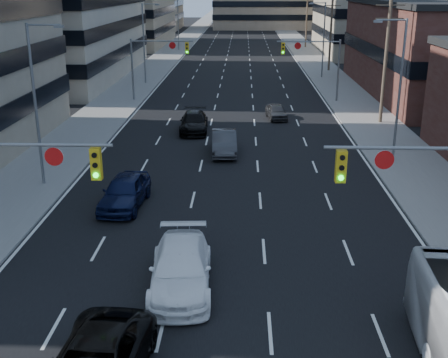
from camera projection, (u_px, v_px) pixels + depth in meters
name	position (u px, v px, depth m)	size (l,w,h in m)	color
road_surface	(240.00, 33.00, 135.68)	(18.00, 300.00, 0.02)	black
sidewalk_left	(193.00, 32.00, 136.02)	(5.00, 300.00, 0.15)	slate
sidewalk_right	(288.00, 33.00, 135.29)	(5.00, 300.00, 0.15)	slate
office_left_far	(112.00, 1.00, 105.50)	(20.00, 30.00, 16.00)	gray
office_right_far	(390.00, 10.00, 92.92)	(22.00, 28.00, 14.00)	gray
bg_block_right	(376.00, 7.00, 132.69)	(22.00, 22.00, 12.00)	gray
signal_near_left	(1.00, 186.00, 19.25)	(6.59, 0.33, 6.00)	slate
signal_near_right	(440.00, 191.00, 18.77)	(6.59, 0.33, 6.00)	slate
signal_far_left	(155.00, 57.00, 54.22)	(6.09, 0.33, 6.00)	slate
signal_far_right	(315.00, 58.00, 53.73)	(6.09, 0.33, 6.00)	slate
utility_pole_block	(386.00, 53.00, 44.60)	(2.20, 0.28, 11.00)	#4C3D2D
utility_pole_midblock	(331.00, 27.00, 72.94)	(2.20, 0.28, 11.00)	#4C3D2D
utility_pole_distant	(307.00, 15.00, 101.28)	(2.20, 0.28, 11.00)	#4C3D2D
streetlight_left_near	(38.00, 98.00, 30.45)	(2.03, 0.22, 9.00)	slate
streetlight_left_mid	(145.00, 39.00, 63.51)	(2.03, 0.22, 9.00)	slate
streetlight_left_far	(179.00, 21.00, 96.57)	(2.03, 0.22, 9.00)	slate
streetlight_right_near	(398.00, 85.00, 34.51)	(2.03, 0.22, 9.00)	slate
streetlight_right_far	(323.00, 36.00, 67.57)	(2.03, 0.22, 9.00)	slate
white_van	(181.00, 268.00, 21.00)	(2.26, 5.55, 1.61)	white
sedan_blue	(125.00, 191.00, 28.80)	(1.95, 4.85, 1.65)	#0D1434
sedan_grey_center	(224.00, 143.00, 37.97)	(1.63, 4.68, 1.54)	#363638
sedan_black_far	(194.00, 122.00, 43.70)	(2.11, 5.18, 1.50)	black
sedan_grey_right	(276.00, 112.00, 47.96)	(1.50, 3.73, 1.27)	#2D2E30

